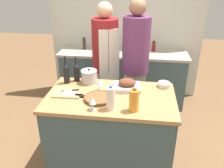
# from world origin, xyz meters

# --- Properties ---
(ground_plane) EXTENTS (12.00, 12.00, 0.00)m
(ground_plane) POSITION_xyz_m (0.00, 0.00, 0.00)
(ground_plane) COLOR brown
(kitchen_island) EXTENTS (1.35, 0.80, 0.90)m
(kitchen_island) POSITION_xyz_m (0.00, 0.00, 0.45)
(kitchen_island) COLOR #3D565B
(kitchen_island) RESTS_ON ground_plane
(back_counter) EXTENTS (2.08, 0.60, 0.88)m
(back_counter) POSITION_xyz_m (0.00, 1.54, 0.44)
(back_counter) COLOR #3D565B
(back_counter) RESTS_ON ground_plane
(back_wall) EXTENTS (2.58, 0.10, 2.55)m
(back_wall) POSITION_xyz_m (0.00, 1.89, 1.27)
(back_wall) COLOR silver
(back_wall) RESTS_ON ground_plane
(roasting_pan) EXTENTS (0.31, 0.27, 0.12)m
(roasting_pan) POSITION_xyz_m (0.16, 0.18, 0.94)
(roasting_pan) COLOR #BCBCC1
(roasting_pan) RESTS_ON kitchen_island
(wicker_basket) EXTENTS (0.30, 0.30, 0.04)m
(wicker_basket) POSITION_xyz_m (-0.11, -0.10, 0.92)
(wicker_basket) COLOR brown
(wicker_basket) RESTS_ON kitchen_island
(cutting_board) EXTENTS (0.30, 0.20, 0.02)m
(cutting_board) POSITION_xyz_m (-0.46, -0.03, 0.91)
(cutting_board) COLOR tan
(cutting_board) RESTS_ON kitchen_island
(stock_pot) EXTENTS (0.19, 0.19, 0.18)m
(stock_pot) POSITION_xyz_m (-0.29, 0.29, 0.97)
(stock_pot) COLOR #B7B7BC
(stock_pot) RESTS_ON kitchen_island
(mixing_bowl) EXTENTS (0.14, 0.14, 0.06)m
(mixing_bowl) POSITION_xyz_m (0.57, 0.29, 0.93)
(mixing_bowl) COLOR beige
(mixing_bowl) RESTS_ON kitchen_island
(juice_jug) EXTENTS (0.09, 0.09, 0.23)m
(juice_jug) POSITION_xyz_m (0.25, -0.26, 1.00)
(juice_jug) COLOR orange
(juice_jug) RESTS_ON kitchen_island
(milk_jug) EXTENTS (0.09, 0.09, 0.24)m
(milk_jug) POSITION_xyz_m (0.04, -0.25, 1.01)
(milk_jug) COLOR white
(milk_jug) RESTS_ON kitchen_island
(wine_bottle_green) EXTENTS (0.07, 0.07, 0.29)m
(wine_bottle_green) POSITION_xyz_m (-0.45, 0.32, 1.01)
(wine_bottle_green) COLOR black
(wine_bottle_green) RESTS_ON kitchen_island
(wine_bottle_dark) EXTENTS (0.07, 0.07, 0.32)m
(wine_bottle_dark) POSITION_xyz_m (-0.55, 0.25, 1.02)
(wine_bottle_dark) COLOR black
(wine_bottle_dark) RESTS_ON kitchen_island
(wine_glass_left) EXTENTS (0.07, 0.07, 0.13)m
(wine_glass_left) POSITION_xyz_m (-0.13, -0.29, 0.99)
(wine_glass_left) COLOR silver
(wine_glass_left) RESTS_ON kitchen_island
(wine_glass_right) EXTENTS (0.07, 0.07, 0.13)m
(wine_glass_right) POSITION_xyz_m (-0.13, 0.11, 0.99)
(wine_glass_right) COLOR silver
(wine_glass_right) RESTS_ON kitchen_island
(knife_chef) EXTENTS (0.27, 0.11, 0.01)m
(knife_chef) POSITION_xyz_m (-0.39, -0.04, 0.92)
(knife_chef) COLOR #B7B7BC
(knife_chef) RESTS_ON cutting_board
(knife_paring) EXTENTS (0.21, 0.05, 0.01)m
(knife_paring) POSITION_xyz_m (-0.38, -0.06, 0.92)
(knife_paring) COLOR #B7B7BC
(knife_paring) RESTS_ON cutting_board
(knife_bread) EXTENTS (0.20, 0.09, 0.01)m
(knife_bread) POSITION_xyz_m (-0.44, 0.03, 0.92)
(knife_bread) COLOR #B7B7BC
(knife_bread) RESTS_ON cutting_board
(condiment_bottle_tall) EXTENTS (0.05, 0.05, 0.20)m
(condiment_bottle_tall) POSITION_xyz_m (-0.67, 1.62, 0.98)
(condiment_bottle_tall) COLOR #332D28
(condiment_bottle_tall) RESTS_ON back_counter
(condiment_bottle_short) EXTENTS (0.06, 0.06, 0.17)m
(condiment_bottle_short) POSITION_xyz_m (0.49, 1.65, 0.96)
(condiment_bottle_short) COLOR maroon
(condiment_bottle_short) RESTS_ON back_counter
(condiment_bottle_extra) EXTENTS (0.05, 0.05, 0.13)m
(condiment_bottle_extra) POSITION_xyz_m (0.14, 1.48, 0.94)
(condiment_bottle_extra) COLOR #234C28
(condiment_bottle_extra) RESTS_ON back_counter
(person_cook_aproned) EXTENTS (0.38, 0.39, 1.74)m
(person_cook_aproned) POSITION_xyz_m (-0.18, 0.85, 0.97)
(person_cook_aproned) COLOR beige
(person_cook_aproned) RESTS_ON ground_plane
(person_cook_guest) EXTENTS (0.35, 0.35, 1.79)m
(person_cook_guest) POSITION_xyz_m (0.22, 0.78, 1.00)
(person_cook_guest) COLOR beige
(person_cook_guest) RESTS_ON ground_plane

